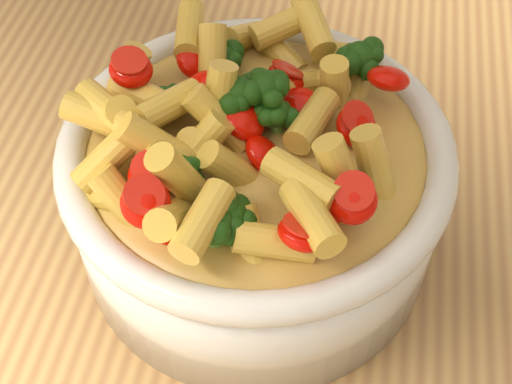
# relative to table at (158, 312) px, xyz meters

# --- Properties ---
(table) EXTENTS (1.20, 0.80, 0.90)m
(table) POSITION_rel_table_xyz_m (0.00, 0.00, 0.00)
(table) COLOR tan
(table) RESTS_ON ground
(serving_bowl) EXTENTS (0.24, 0.24, 0.10)m
(serving_bowl) POSITION_rel_table_xyz_m (0.08, 0.01, 0.15)
(serving_bowl) COLOR silver
(serving_bowl) RESTS_ON table
(pasta_salad) EXTENTS (0.19, 0.19, 0.04)m
(pasta_salad) POSITION_rel_table_xyz_m (0.08, 0.01, 0.22)
(pasta_salad) COLOR #E6BC48
(pasta_salad) RESTS_ON serving_bowl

